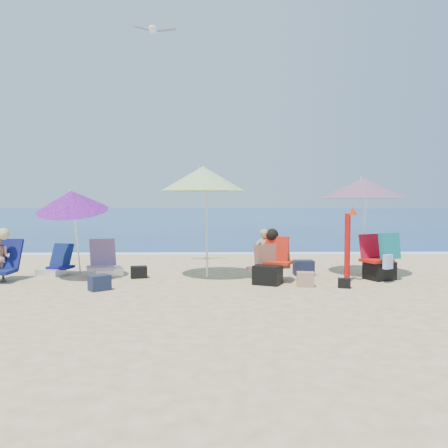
{
  "coord_description": "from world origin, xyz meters",
  "views": [
    {
      "loc": [
        -0.49,
        -7.55,
        1.55
      ],
      "look_at": [
        -0.3,
        1.0,
        1.1
      ],
      "focal_mm": 35.38,
      "sensor_mm": 36.0,
      "label": 1
    }
  ],
  "objects_px": {
    "camp_chair_left": "(270,270)",
    "camp_chair_right": "(380,263)",
    "umbrella_blue": "(72,201)",
    "furled_umbrella": "(348,240)",
    "seagull": "(153,30)",
    "umbrella_turquoise": "(363,188)",
    "chair_rainbow": "(106,266)",
    "person_center": "(267,255)",
    "person_left": "(0,257)",
    "umbrella_striped": "(203,179)",
    "chair_navy": "(56,267)"
  },
  "relations": [
    {
      "from": "camp_chair_left",
      "to": "camp_chair_right",
      "type": "xyz_separation_m",
      "value": [
        2.2,
        0.32,
        0.08
      ]
    },
    {
      "from": "umbrella_blue",
      "to": "furled_umbrella",
      "type": "height_order",
      "value": "umbrella_blue"
    },
    {
      "from": "camp_chair_left",
      "to": "seagull",
      "type": "distance_m",
      "value": 5.96
    },
    {
      "from": "umbrella_turquoise",
      "to": "chair_rainbow",
      "type": "height_order",
      "value": "umbrella_turquoise"
    },
    {
      "from": "umbrella_blue",
      "to": "camp_chair_right",
      "type": "height_order",
      "value": "umbrella_blue"
    },
    {
      "from": "camp_chair_left",
      "to": "seagull",
      "type": "relative_size",
      "value": 0.94
    },
    {
      "from": "furled_umbrella",
      "to": "person_center",
      "type": "bearing_deg",
      "value": 171.17
    },
    {
      "from": "chair_rainbow",
      "to": "person_left",
      "type": "height_order",
      "value": "person_left"
    },
    {
      "from": "furled_umbrella",
      "to": "chair_rainbow",
      "type": "distance_m",
      "value": 4.92
    },
    {
      "from": "umbrella_blue",
      "to": "camp_chair_right",
      "type": "xyz_separation_m",
      "value": [
        6.04,
        -0.18,
        -1.21
      ]
    },
    {
      "from": "umbrella_turquoise",
      "to": "umbrella_striped",
      "type": "relative_size",
      "value": 0.99
    },
    {
      "from": "umbrella_blue",
      "to": "chair_navy",
      "type": "relative_size",
      "value": 2.64
    },
    {
      "from": "umbrella_turquoise",
      "to": "umbrella_striped",
      "type": "distance_m",
      "value": 3.32
    },
    {
      "from": "umbrella_turquoise",
      "to": "person_left",
      "type": "bearing_deg",
      "value": -175.6
    },
    {
      "from": "umbrella_blue",
      "to": "camp_chair_right",
      "type": "distance_m",
      "value": 6.16
    },
    {
      "from": "person_center",
      "to": "chair_rainbow",
      "type": "bearing_deg",
      "value": 169.85
    },
    {
      "from": "camp_chair_right",
      "to": "chair_rainbow",
      "type": "bearing_deg",
      "value": 173.53
    },
    {
      "from": "chair_rainbow",
      "to": "person_left",
      "type": "xyz_separation_m",
      "value": [
        -1.87,
        -0.61,
        0.27
      ]
    },
    {
      "from": "umbrella_turquoise",
      "to": "chair_rainbow",
      "type": "bearing_deg",
      "value": 179.47
    },
    {
      "from": "umbrella_turquoise",
      "to": "camp_chair_right",
      "type": "bearing_deg",
      "value": -74.12
    },
    {
      "from": "camp_chair_right",
      "to": "person_center",
      "type": "bearing_deg",
      "value": 179.08
    },
    {
      "from": "umbrella_blue",
      "to": "camp_chair_right",
      "type": "bearing_deg",
      "value": -1.74
    },
    {
      "from": "camp_chair_right",
      "to": "person_center",
      "type": "distance_m",
      "value": 2.23
    },
    {
      "from": "person_center",
      "to": "seagull",
      "type": "xyz_separation_m",
      "value": [
        -2.39,
        1.54,
        4.88
      ]
    },
    {
      "from": "seagull",
      "to": "person_left",
      "type": "bearing_deg",
      "value": -150.72
    },
    {
      "from": "umbrella_striped",
      "to": "person_left",
      "type": "height_order",
      "value": "umbrella_striped"
    },
    {
      "from": "umbrella_turquoise",
      "to": "umbrella_blue",
      "type": "distance_m",
      "value": 5.89
    },
    {
      "from": "camp_chair_left",
      "to": "furled_umbrella",
      "type": "bearing_deg",
      "value": 4.53
    },
    {
      "from": "umbrella_striped",
      "to": "umbrella_blue",
      "type": "distance_m",
      "value": 2.6
    },
    {
      "from": "umbrella_turquoise",
      "to": "camp_chair_right",
      "type": "relative_size",
      "value": 2.4
    },
    {
      "from": "umbrella_turquoise",
      "to": "furled_umbrella",
      "type": "height_order",
      "value": "umbrella_turquoise"
    },
    {
      "from": "camp_chair_left",
      "to": "chair_rainbow",
      "type": "bearing_deg",
      "value": 164.04
    },
    {
      "from": "chair_navy",
      "to": "person_left",
      "type": "xyz_separation_m",
      "value": [
        -0.81,
        -0.69,
        0.3
      ]
    },
    {
      "from": "umbrella_blue",
      "to": "person_left",
      "type": "xyz_separation_m",
      "value": [
        -1.35,
        -0.16,
        -1.08
      ]
    },
    {
      "from": "umbrella_turquoise",
      "to": "umbrella_striped",
      "type": "bearing_deg",
      "value": -175.92
    },
    {
      "from": "person_center",
      "to": "person_left",
      "type": "xyz_separation_m",
      "value": [
        -5.16,
        -0.02,
        -0.02
      ]
    },
    {
      "from": "chair_rainbow",
      "to": "person_left",
      "type": "bearing_deg",
      "value": -162.09
    },
    {
      "from": "umbrella_striped",
      "to": "chair_navy",
      "type": "relative_size",
      "value": 3.18
    },
    {
      "from": "umbrella_striped",
      "to": "person_center",
      "type": "relative_size",
      "value": 2.25
    },
    {
      "from": "camp_chair_right",
      "to": "seagull",
      "type": "xyz_separation_m",
      "value": [
        -4.61,
        1.57,
        5.03
      ]
    },
    {
      "from": "umbrella_turquoise",
      "to": "chair_navy",
      "type": "relative_size",
      "value": 3.14
    },
    {
      "from": "umbrella_turquoise",
      "to": "person_center",
      "type": "distance_m",
      "value": 2.5
    },
    {
      "from": "chair_navy",
      "to": "furled_umbrella",
      "type": "bearing_deg",
      "value": -8.81
    },
    {
      "from": "camp_chair_right",
      "to": "seagull",
      "type": "height_order",
      "value": "seagull"
    },
    {
      "from": "umbrella_striped",
      "to": "chair_rainbow",
      "type": "bearing_deg",
      "value": 172.0
    },
    {
      "from": "umbrella_striped",
      "to": "person_left",
      "type": "bearing_deg",
      "value": -175.33
    },
    {
      "from": "chair_rainbow",
      "to": "chair_navy",
      "type": "bearing_deg",
      "value": 175.44
    },
    {
      "from": "umbrella_striped",
      "to": "seagull",
      "type": "xyz_separation_m",
      "value": [
        -1.14,
        1.23,
        3.38
      ]
    },
    {
      "from": "umbrella_turquoise",
      "to": "seagull",
      "type": "height_order",
      "value": "seagull"
    },
    {
      "from": "chair_rainbow",
      "to": "camp_chair_right",
      "type": "bearing_deg",
      "value": -6.47
    }
  ]
}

